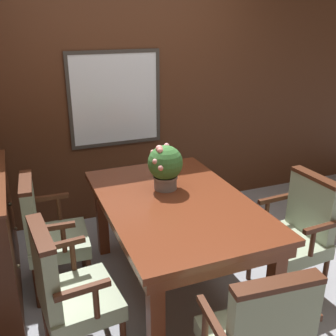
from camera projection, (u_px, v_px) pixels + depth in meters
ground_plane at (190, 294)px, 3.09m from camera, size 14.00×14.00×0.00m
wall_back at (129, 102)px, 4.01m from camera, size 7.20×0.08×2.45m
dining_table at (175, 212)px, 2.94m from camera, size 1.05×1.62×0.77m
chair_left_far at (48, 230)px, 3.00m from camera, size 0.48×0.56×0.95m
chair_right_near at (298, 229)px, 3.01m from camera, size 0.47×0.55×0.95m
chair_left_near at (67, 289)px, 2.35m from camera, size 0.49×0.57×0.95m
potted_plant at (165, 166)px, 3.03m from camera, size 0.27×0.27×0.37m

